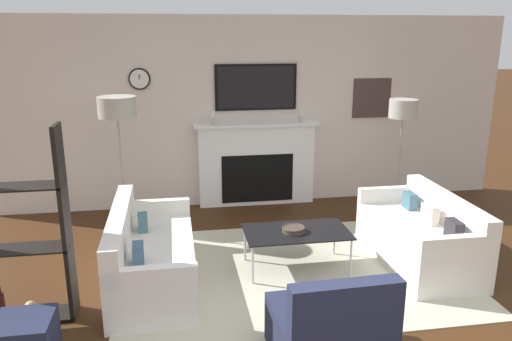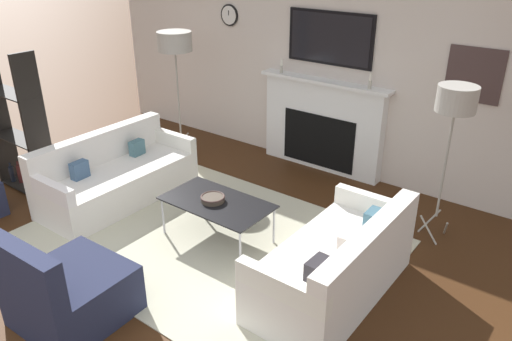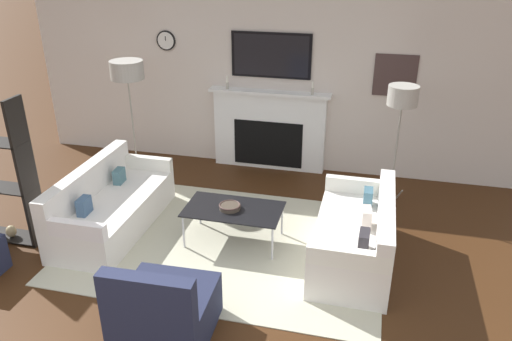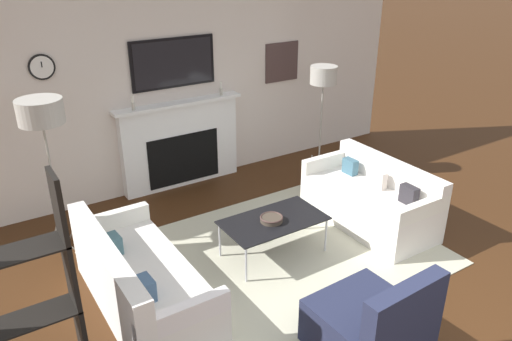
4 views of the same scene
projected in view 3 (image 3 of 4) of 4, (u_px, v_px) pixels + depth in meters
The scene contains 9 objects.
fireplace_wall at pixel (271, 89), 7.35m from camera, with size 7.48×0.28×2.70m.
area_rug at pixel (227, 242), 5.81m from camera, with size 3.54×2.52×0.01m.
couch_left at pixel (110, 207), 6.02m from camera, with size 0.80×1.84×0.77m.
couch_right at pixel (356, 238), 5.37m from camera, with size 0.80×1.65×0.76m.
armchair at pixel (164, 312), 4.32m from camera, with size 0.82×0.84×0.86m.
coffee_table at pixel (234, 211), 5.67m from camera, with size 1.11×0.62×0.43m.
decorative_bowl at pixel (230, 206), 5.64m from camera, with size 0.25×0.25×0.06m.
floor_lamp_left at pixel (127, 71), 6.82m from camera, with size 0.46×0.46×1.73m.
floor_lamp_right at pixel (403, 98), 6.07m from camera, with size 0.37×0.37×1.62m.
Camera 3 is at (1.51, -2.22, 3.20)m, focal length 35.00 mm.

